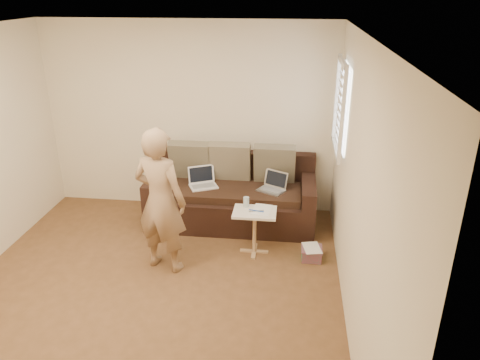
{
  "coord_description": "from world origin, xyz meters",
  "views": [
    {
      "loc": [
        1.41,
        -3.72,
        2.97
      ],
      "look_at": [
        0.8,
        1.4,
        0.78
      ],
      "focal_mm": 34.18,
      "sensor_mm": 36.0,
      "label": 1
    }
  ],
  "objects": [
    {
      "name": "floor",
      "position": [
        0.0,
        0.0,
        0.0
      ],
      "size": [
        4.5,
        4.5,
        0.0
      ],
      "primitive_type": "plane",
      "color": "brown",
      "rests_on": "ground"
    },
    {
      "name": "ceiling",
      "position": [
        0.0,
        0.0,
        2.6
      ],
      "size": [
        4.5,
        4.5,
        0.0
      ],
      "primitive_type": "plane",
      "rotation": [
        3.14,
        0.0,
        0.0
      ],
      "color": "white",
      "rests_on": "wall_back"
    },
    {
      "name": "wall_back",
      "position": [
        0.0,
        2.25,
        1.3
      ],
      "size": [
        4.0,
        0.0,
        4.0
      ],
      "primitive_type": "plane",
      "rotation": [
        1.57,
        0.0,
        0.0
      ],
      "color": "beige",
      "rests_on": "ground"
    },
    {
      "name": "wall_right",
      "position": [
        2.0,
        0.0,
        1.3
      ],
      "size": [
        0.0,
        4.5,
        4.5
      ],
      "primitive_type": "plane",
      "rotation": [
        1.57,
        0.0,
        -1.57
      ],
      "color": "beige",
      "rests_on": "ground"
    },
    {
      "name": "window_blinds",
      "position": [
        1.95,
        1.5,
        1.7
      ],
      "size": [
        0.12,
        0.88,
        1.08
      ],
      "primitive_type": null,
      "color": "white",
      "rests_on": "wall_right"
    },
    {
      "name": "sofa",
      "position": [
        0.65,
        1.77,
        0.42
      ],
      "size": [
        2.2,
        0.95,
        0.85
      ],
      "primitive_type": null,
      "color": "black",
      "rests_on": "ground"
    },
    {
      "name": "pillow_left",
      "position": [
        0.05,
        1.98,
        0.79
      ],
      "size": [
        0.55,
        0.29,
        0.57
      ],
      "primitive_type": null,
      "rotation": [
        0.28,
        0.0,
        0.0
      ],
      "color": "brown",
      "rests_on": "sofa"
    },
    {
      "name": "pillow_mid",
      "position": [
        0.6,
        1.99,
        0.79
      ],
      "size": [
        0.55,
        0.27,
        0.57
      ],
      "primitive_type": null,
      "rotation": [
        0.24,
        0.0,
        0.0
      ],
      "color": "#6B654C",
      "rests_on": "sofa"
    },
    {
      "name": "pillow_right",
      "position": [
        1.2,
        1.97,
        0.79
      ],
      "size": [
        0.55,
        0.28,
        0.57
      ],
      "primitive_type": null,
      "rotation": [
        0.26,
        0.0,
        0.0
      ],
      "color": "brown",
      "rests_on": "sofa"
    },
    {
      "name": "laptop_silver",
      "position": [
        1.17,
        1.69,
        0.52
      ],
      "size": [
        0.41,
        0.37,
        0.22
      ],
      "primitive_type": null,
      "rotation": [
        0.0,
        0.0,
        -0.5
      ],
      "color": "#B7BABC",
      "rests_on": "sofa"
    },
    {
      "name": "laptop_white",
      "position": [
        0.28,
        1.71,
        0.52
      ],
      "size": [
        0.43,
        0.38,
        0.26
      ],
      "primitive_type": null,
      "rotation": [
        0.0,
        0.0,
        0.45
      ],
      "color": "white",
      "rests_on": "sofa"
    },
    {
      "name": "person",
      "position": [
        0.03,
        0.61,
        0.83
      ],
      "size": [
        0.7,
        0.56,
        1.66
      ],
      "primitive_type": "imported",
      "rotation": [
        0.0,
        0.0,
        2.87
      ],
      "color": "#947651",
      "rests_on": "ground"
    },
    {
      "name": "side_table",
      "position": [
        1.02,
        1.03,
        0.28
      ],
      "size": [
        0.5,
        0.35,
        0.55
      ],
      "primitive_type": null,
      "color": "silver",
      "rests_on": "ground"
    },
    {
      "name": "drinking_glass",
      "position": [
        0.9,
        1.14,
        0.61
      ],
      "size": [
        0.07,
        0.07,
        0.12
      ],
      "primitive_type": null,
      "color": "silver",
      "rests_on": "side_table"
    },
    {
      "name": "scissors",
      "position": [
        1.04,
        1.02,
        0.56
      ],
      "size": [
        0.19,
        0.13,
        0.02
      ],
      "primitive_type": null,
      "rotation": [
        0.0,
        0.0,
        -0.17
      ],
      "color": "silver",
      "rests_on": "side_table"
    },
    {
      "name": "paper_on_table",
      "position": [
        1.1,
        1.07,
        0.56
      ],
      "size": [
        0.25,
        0.33,
        0.0
      ],
      "primitive_type": null,
      "rotation": [
        0.0,
        0.0,
        -0.14
      ],
      "color": "white",
      "rests_on": "side_table"
    },
    {
      "name": "striped_box",
      "position": [
        1.7,
        0.95,
        0.08
      ],
      "size": [
        0.24,
        0.24,
        0.15
      ],
      "primitive_type": null,
      "color": "#C81E4F",
      "rests_on": "ground"
    }
  ]
}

